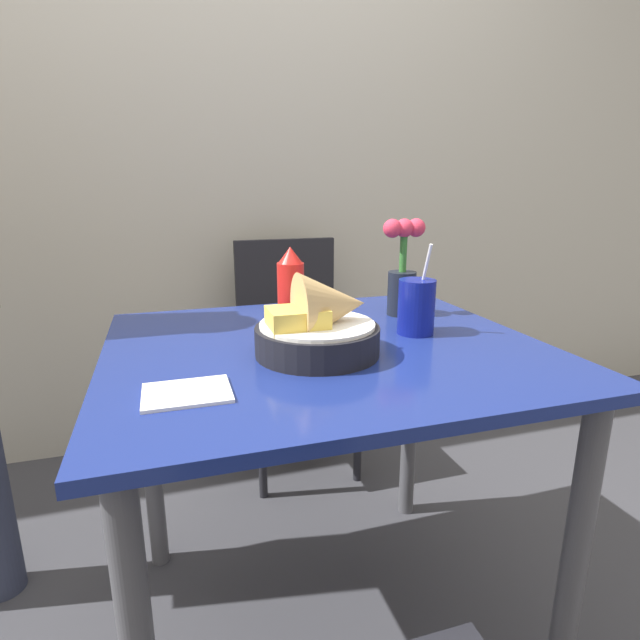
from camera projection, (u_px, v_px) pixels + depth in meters
name	position (u px, v px, depth m)	size (l,w,h in m)	color
ground_plane	(325.00, 620.00, 1.28)	(12.00, 12.00, 0.00)	#38383D
wall_window	(240.00, 129.00, 1.98)	(7.00, 0.06, 2.60)	#B7B2A3
dining_table	(326.00, 394.00, 1.12)	(0.93, 0.82, 0.75)	navy
chair_far_window	(292.00, 331.00, 1.96)	(0.40, 0.40, 0.88)	black
food_basket	(322.00, 325.00, 1.01)	(0.25, 0.25, 0.17)	black
ketchup_bottle	(291.00, 290.00, 1.18)	(0.06, 0.06, 0.20)	red
drink_cup	(416.00, 308.00, 1.15)	(0.09, 0.09, 0.21)	navy
flower_vase	(402.00, 271.00, 1.30)	(0.11, 0.07, 0.25)	black
napkin	(187.00, 393.00, 0.82)	(0.14, 0.11, 0.01)	white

